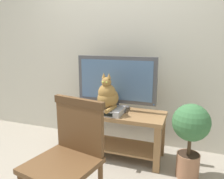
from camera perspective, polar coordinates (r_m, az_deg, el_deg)
The scene contains 9 objects.
ground_plane at distance 2.49m, azimuth -5.34°, elevation -21.52°, with size 12.00×12.00×0.00m, color gray.
back_wall at distance 3.02m, azimuth 2.62°, elevation 12.73°, with size 7.00×0.12×2.80m, color beige.
tv_stand at distance 2.71m, azimuth 0.36°, elevation -9.28°, with size 1.22×0.48×0.56m.
tv at distance 2.65m, azimuth 1.07°, elevation 2.11°, with size 0.98×0.20×0.65m.
media_box at distance 2.59m, azimuth -1.01°, elevation -5.40°, with size 0.35×0.30×0.07m.
cat at distance 2.52m, azimuth -1.13°, elevation -1.58°, with size 0.24×0.37×0.41m.
wooden_chair at distance 1.78m, azimuth -10.96°, elevation -15.37°, with size 0.56×0.56×0.95m.
book_stack at distance 2.83m, azimuth -8.48°, elevation -4.13°, with size 0.25×0.19×0.05m.
potted_plant at distance 2.37m, azimuth 19.58°, elevation -10.36°, with size 0.37×0.37×0.79m.
Camera 1 is at (0.90, -1.86, 1.39)m, focal length 35.40 mm.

